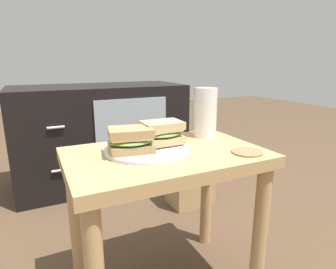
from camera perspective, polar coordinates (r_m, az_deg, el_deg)
side_table at (r=0.84m, az=-0.47°, el=-9.38°), size 0.56×0.36×0.46m
tv_cabinet at (r=1.73m, az=-13.33°, el=0.06°), size 0.96×0.46×0.58m
plate at (r=0.81m, az=-4.20°, el=-3.02°), size 0.25×0.25×0.01m
sandwich_front at (r=0.78m, az=-7.52°, el=-1.06°), size 0.14×0.11×0.07m
sandwich_back at (r=0.83m, az=-1.20°, el=0.42°), size 0.13×0.09×0.07m
beer_glass at (r=0.96m, az=7.57°, el=4.26°), size 0.08×0.08×0.17m
coaster at (r=0.83m, az=15.70°, el=-3.45°), size 0.09×0.09×0.01m
paper_bag at (r=1.45m, az=4.54°, el=-8.04°), size 0.22×0.16×0.32m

